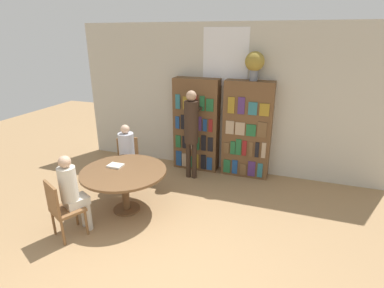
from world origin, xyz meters
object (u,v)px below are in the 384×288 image
Objects in this scene: bookshelf_right at (247,130)px; chair_left_side at (128,159)px; seated_reader_right at (72,190)px; flower_vase at (255,63)px; reading_table at (124,176)px; librarian_standing at (191,126)px; seated_reader_left at (127,152)px; bookshelf_left at (196,125)px; chair_near_camera at (62,207)px.

bookshelf_right is 2.42m from chair_left_side.
seated_reader_right reaches higher than chair_left_side.
reading_table is at bearing -129.78° from flower_vase.
chair_left_side is at bearing -152.72° from flower_vase.
flower_vase reaches higher than chair_left_side.
librarian_standing is at bearing 67.65° from reading_table.
seated_reader_left is (0.08, -0.16, 0.20)m from chair_left_side.
flower_vase is 3.01m from chair_left_side.
seated_reader_right is at bearing -125.85° from bookshelf_right.
flower_vase reaches higher than reading_table.
bookshelf_left reaches higher than reading_table.
reading_table is 0.77× the size of librarian_standing.
bookshelf_right is at bearing 51.12° from reading_table.
bookshelf_right is 3.62m from chair_near_camera.
bookshelf_left is 3.13m from chair_near_camera.
bookshelf_left is at bearing -160.44° from chair_left_side.
chair_left_side is 0.73× the size of seated_reader_left.
bookshelf_right is 3.66× the size of flower_vase.
seated_reader_left is 1.50m from seated_reader_right.
chair_left_side is (-0.47, 0.91, -0.13)m from reading_table.
chair_near_camera is at bearing -125.37° from bookshelf_right.
librarian_standing is (-1.00, -0.50, 0.12)m from bookshelf_right.
chair_near_camera is (-2.14, -2.93, -1.78)m from flower_vase.
seated_reader_left is 0.68× the size of librarian_standing.
librarian_standing is at bearing -154.46° from flower_vase.
seated_reader_right is at bearing 65.87° from chair_left_side.
librarian_standing is (1.01, 0.76, 0.39)m from seated_reader_left.
chair_near_camera is 1.82m from chair_left_side.
librarian_standing reaches higher than chair_near_camera.
seated_reader_right is (0.10, -1.66, 0.19)m from chair_left_side.
bookshelf_right is 1.42× the size of reading_table.
chair_near_camera is 0.73× the size of seated_reader_left.
seated_reader_left is (-2.01, -1.26, -0.27)m from bookshelf_right.
chair_left_side is (-2.10, -1.11, -0.47)m from bookshelf_right.
bookshelf_left is 1.00× the size of bookshelf_right.
flower_vase reaches higher than seated_reader_right.
bookshelf_right is at bearing -175.42° from seated_reader_left.
bookshelf_left is 0.52m from librarian_standing.
bookshelf_right is 3.42m from seated_reader_right.
chair_left_side is (-0.02, 1.82, 0.00)m from chair_near_camera.
flower_vase is (1.12, 0.00, 1.31)m from bookshelf_left.
flower_vase is at bearing 79.92° from seated_reader_right.
chair_near_camera is 0.72× the size of seated_reader_right.
flower_vase is at bearing 50.22° from reading_table.
reading_table is at bearing 90.00° from seated_reader_right.
reading_table is 1.11× the size of seated_reader_right.
chair_near_camera is 0.50× the size of librarian_standing.
seated_reader_left is at bearing -148.53° from flower_vase.
librarian_standing reaches higher than seated_reader_left.
chair_near_camera is 2.72m from librarian_standing.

